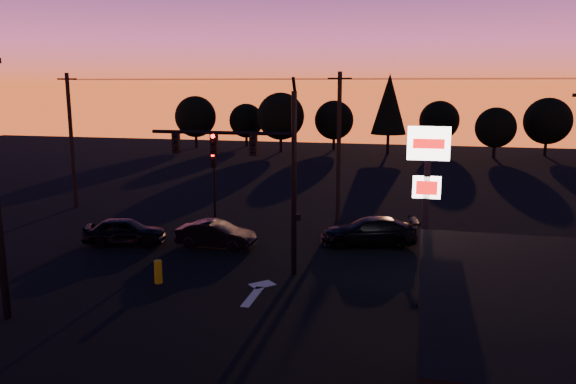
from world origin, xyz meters
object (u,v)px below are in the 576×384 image
at_px(car_mid, 216,234).
at_px(traffic_signal_mast, 258,163).
at_px(bollard, 158,272).
at_px(suv_parked, 504,326).
at_px(car_right, 369,231).
at_px(car_left, 125,231).
at_px(pylon_sign, 427,179).
at_px(secondary_signal, 214,178).

bearing_deg(car_mid, traffic_signal_mast, -132.68).
bearing_deg(bollard, suv_parked, -11.54).
height_order(bollard, car_right, car_right).
relative_size(bollard, suv_parked, 0.21).
bearing_deg(car_left, suv_parked, -126.82).
height_order(bollard, car_mid, car_mid).
distance_m(pylon_sign, car_right, 9.31).
bearing_deg(suv_parked, car_mid, 137.08).
distance_m(secondary_signal, car_mid, 5.09).
height_order(secondary_signal, car_mid, secondary_signal).
relative_size(traffic_signal_mast, car_left, 2.04).
bearing_deg(pylon_sign, secondary_signal, 140.23).
bearing_deg(traffic_signal_mast, car_left, 162.34).
distance_m(bollard, car_mid, 5.65).
bearing_deg(car_right, car_mid, -85.81).
height_order(pylon_sign, car_right, pylon_sign).
bearing_deg(secondary_signal, car_right, -12.85).
height_order(traffic_signal_mast, car_left, traffic_signal_mast).
xyz_separation_m(pylon_sign, car_right, (-2.69, 7.86, -4.19)).
height_order(traffic_signal_mast, car_mid, traffic_signal_mast).
distance_m(pylon_sign, bollard, 11.70).
xyz_separation_m(bollard, suv_parked, (13.39, -2.73, 0.16)).
height_order(bollard, suv_parked, suv_parked).
bearing_deg(car_right, car_left, -88.83).
height_order(traffic_signal_mast, car_right, traffic_signal_mast).
bearing_deg(car_mid, bollard, 177.09).
bearing_deg(car_right, bollard, -57.84).
bearing_deg(car_left, traffic_signal_mast, -120.95).
distance_m(traffic_signal_mast, car_right, 8.12).
height_order(traffic_signal_mast, bollard, traffic_signal_mast).
bearing_deg(car_left, pylon_sign, -121.75).
bearing_deg(suv_parked, traffic_signal_mast, 141.99).
xyz_separation_m(secondary_signal, pylon_sign, (12.00, -9.99, 2.05)).
bearing_deg(suv_parked, pylon_sign, 124.05).
bearing_deg(pylon_sign, bollard, 179.58).
distance_m(traffic_signal_mast, pylon_sign, 7.52).
relative_size(traffic_signal_mast, pylon_sign, 1.26).
distance_m(pylon_sign, car_mid, 12.55).
height_order(secondary_signal, bollard, secondary_signal).
distance_m(secondary_signal, bollard, 10.25).
bearing_deg(car_right, secondary_signal, -114.40).
xyz_separation_m(bollard, car_mid, (0.50, 5.63, 0.18)).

